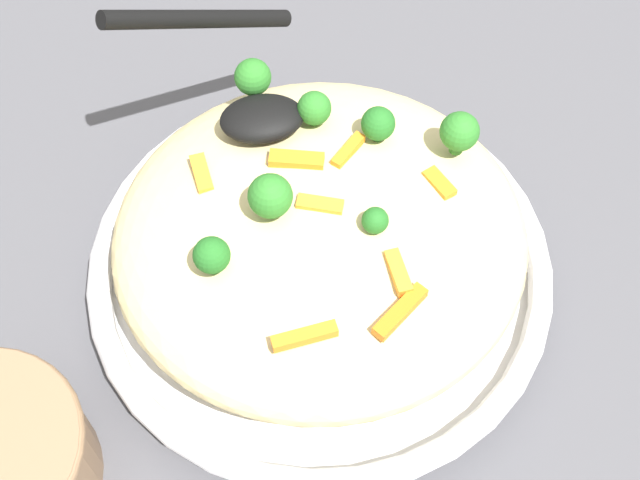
# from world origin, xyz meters

# --- Properties ---
(ground_plane) EXTENTS (2.40, 2.40, 0.00)m
(ground_plane) POSITION_xyz_m (0.00, 0.00, 0.00)
(ground_plane) COLOR #4C4C51
(serving_bowl) EXTENTS (0.32, 0.32, 0.04)m
(serving_bowl) POSITION_xyz_m (0.00, 0.00, 0.02)
(serving_bowl) COLOR silver
(serving_bowl) RESTS_ON ground_plane
(pasta_mound) EXTENTS (0.27, 0.26, 0.07)m
(pasta_mound) POSITION_xyz_m (0.00, 0.00, 0.07)
(pasta_mound) COLOR #DBC689
(pasta_mound) RESTS_ON serving_bowl
(carrot_piece_0) EXTENTS (0.01, 0.03, 0.01)m
(carrot_piece_0) POSITION_xyz_m (-0.04, 0.05, 0.10)
(carrot_piece_0) COLOR orange
(carrot_piece_0) RESTS_ON pasta_mound
(carrot_piece_1) EXTENTS (0.01, 0.03, 0.01)m
(carrot_piece_1) POSITION_xyz_m (0.07, -0.04, 0.10)
(carrot_piece_1) COLOR orange
(carrot_piece_1) RESTS_ON pasta_mound
(carrot_piece_2) EXTENTS (0.02, 0.03, 0.01)m
(carrot_piece_2) POSITION_xyz_m (-0.08, -0.01, 0.10)
(carrot_piece_2) COLOR orange
(carrot_piece_2) RESTS_ON pasta_mound
(carrot_piece_3) EXTENTS (0.03, 0.02, 0.01)m
(carrot_piece_3) POSITION_xyz_m (-0.00, -0.00, 0.10)
(carrot_piece_3) COLOR orange
(carrot_piece_3) RESTS_ON pasta_mound
(carrot_piece_4) EXTENTS (0.04, 0.02, 0.01)m
(carrot_piece_4) POSITION_xyz_m (0.01, -0.04, 0.10)
(carrot_piece_4) COLOR orange
(carrot_piece_4) RESTS_ON pasta_mound
(carrot_piece_5) EXTENTS (0.04, 0.03, 0.01)m
(carrot_piece_5) POSITION_xyz_m (-0.04, 0.08, 0.10)
(carrot_piece_5) COLOR orange
(carrot_piece_5) RESTS_ON pasta_mound
(carrot_piece_6) EXTENTS (0.03, 0.03, 0.01)m
(carrot_piece_6) POSITION_xyz_m (-0.02, -0.04, 0.10)
(carrot_piece_6) COLOR orange
(carrot_piece_6) RESTS_ON pasta_mound
(carrot_piece_7) EXTENTS (0.04, 0.01, 0.01)m
(carrot_piece_7) POSITION_xyz_m (0.02, 0.09, 0.10)
(carrot_piece_7) COLOR orange
(carrot_piece_7) RESTS_ON pasta_mound
(broccoli_floret_0) EXTENTS (0.03, 0.03, 0.03)m
(broccoli_floret_0) POSITION_xyz_m (0.03, 0.00, 0.12)
(broccoli_floret_0) COLOR #296820
(broccoli_floret_0) RESTS_ON pasta_mound
(broccoli_floret_1) EXTENTS (0.03, 0.03, 0.03)m
(broccoli_floret_1) POSITION_xyz_m (0.03, -0.10, 0.11)
(broccoli_floret_1) COLOR #296820
(broccoli_floret_1) RESTS_ON pasta_mound
(broccoli_floret_2) EXTENTS (0.02, 0.02, 0.03)m
(broccoli_floret_2) POSITION_xyz_m (0.07, 0.03, 0.11)
(broccoli_floret_2) COLOR #205B1C
(broccoli_floret_2) RESTS_ON pasta_mound
(broccoli_floret_3) EXTENTS (0.02, 0.02, 0.02)m
(broccoli_floret_3) POSITION_xyz_m (-0.03, 0.02, 0.11)
(broccoli_floret_3) COLOR #205B1C
(broccoli_floret_3) RESTS_ON pasta_mound
(broccoli_floret_4) EXTENTS (0.03, 0.03, 0.03)m
(broccoli_floret_4) POSITION_xyz_m (-0.10, -0.03, 0.11)
(broccoli_floret_4) COLOR #296820
(broccoli_floret_4) RESTS_ON pasta_mound
(broccoli_floret_5) EXTENTS (0.02, 0.02, 0.03)m
(broccoli_floret_5) POSITION_xyz_m (-0.05, -0.05, 0.11)
(broccoli_floret_5) COLOR #205B1C
(broccoli_floret_5) RESTS_ON pasta_mound
(broccoli_floret_6) EXTENTS (0.02, 0.02, 0.03)m
(broccoli_floret_6) POSITION_xyz_m (-0.01, -0.07, 0.11)
(broccoli_floret_6) COLOR #296820
(broccoli_floret_6) RESTS_ON pasta_mound
(serving_spoon) EXTENTS (0.13, 0.12, 0.09)m
(serving_spoon) POSITION_xyz_m (0.04, -0.09, 0.12)
(serving_spoon) COLOR black
(serving_spoon) RESTS_ON pasta_mound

